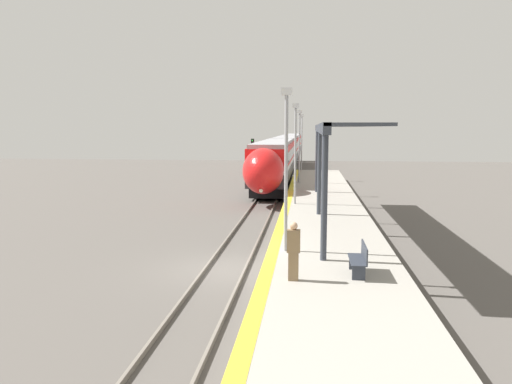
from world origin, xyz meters
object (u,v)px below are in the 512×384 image
object	(u,v)px
lamppost_far	(299,141)
platform_bench	(360,259)
railway_signal	(253,156)
lamppost_near	(286,159)
lamppost_mid	(295,147)
person_waiting	(294,250)
train	(286,150)
lamppost_farthest	(302,138)

from	to	relation	value
lamppost_far	platform_bench	bearing A→B (deg)	-84.62
platform_bench	railway_signal	xyz separation A→B (m)	(-6.65, 31.24, 1.11)
lamppost_near	lamppost_mid	world-z (taller)	same
platform_bench	person_waiting	size ratio (longest dim) A/B	0.86
person_waiting	lamppost_mid	xyz separation A→B (m)	(-0.37, 13.90, 2.28)
train	lamppost_farthest	size ratio (longest dim) A/B	11.91
lamppost_near	lamppost_far	size ratio (longest dim) A/B	1.00
platform_bench	lamppost_mid	xyz separation A→B (m)	(-2.24, 13.18, 2.66)
lamppost_far	lamppost_mid	bearing A→B (deg)	-90.00
platform_bench	lamppost_near	xyz separation A→B (m)	(-2.24, 2.55, 2.66)
train	railway_signal	world-z (taller)	railway_signal
railway_signal	lamppost_far	bearing A→B (deg)	-59.37
train	lamppost_far	distance (m)	24.77
lamppost_mid	lamppost_far	xyz separation A→B (m)	(0.00, 10.62, 0.00)
platform_bench	person_waiting	xyz separation A→B (m)	(-1.87, -0.73, 0.38)
railway_signal	lamppost_mid	xyz separation A→B (m)	(4.40, -18.06, 1.55)
lamppost_near	lamppost_farthest	world-z (taller)	same
lamppost_far	lamppost_near	bearing A→B (deg)	-90.00
person_waiting	train	bearing A→B (deg)	92.98
person_waiting	platform_bench	bearing A→B (deg)	21.21
lamppost_farthest	lamppost_near	bearing A→B (deg)	-90.00
person_waiting	railway_signal	bearing A→B (deg)	98.50
lamppost_near	lamppost_far	world-z (taller)	same
platform_bench	lamppost_farthest	bearing A→B (deg)	93.73
platform_bench	railway_signal	size ratio (longest dim) A/B	0.34
person_waiting	lamppost_farthest	size ratio (longest dim) A/B	0.30
lamppost_far	railway_signal	bearing A→B (deg)	120.63
lamppost_mid	railway_signal	bearing A→B (deg)	103.70
person_waiting	railway_signal	world-z (taller)	railway_signal
train	lamppost_far	world-z (taller)	lamppost_far
person_waiting	lamppost_farthest	xyz separation A→B (m)	(-0.37, 35.15, 2.28)
train	lamppost_far	xyz separation A→B (m)	(2.18, -24.61, 1.80)
train	lamppost_near	xyz separation A→B (m)	(2.18, -45.85, 1.80)
train	lamppost_near	bearing A→B (deg)	-87.27
lamppost_farthest	train	bearing A→B (deg)	98.88
train	lamppost_farthest	bearing A→B (deg)	-81.12
lamppost_mid	lamppost_far	world-z (taller)	same
train	lamppost_mid	xyz separation A→B (m)	(2.18, -35.23, 1.80)
person_waiting	lamppost_mid	distance (m)	14.09
platform_bench	lamppost_near	size ratio (longest dim) A/B	0.26
lamppost_near	railway_signal	bearing A→B (deg)	98.73
train	platform_bench	size ratio (longest dim) A/B	46.39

